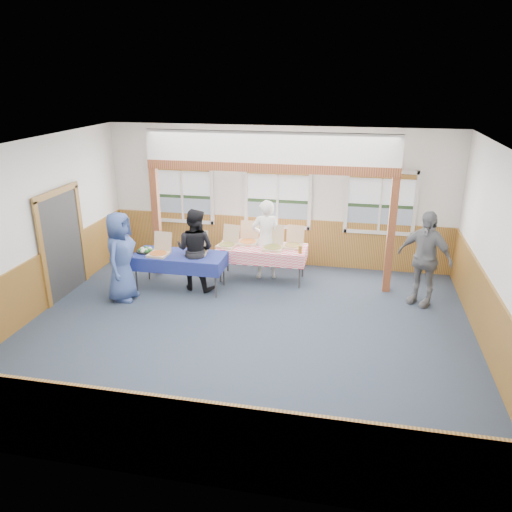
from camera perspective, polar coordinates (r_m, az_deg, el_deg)
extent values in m
plane|color=#24303B|center=(8.89, -1.25, -8.61)|extent=(8.00, 8.00, 0.00)
plane|color=white|center=(7.87, -1.43, 12.27)|extent=(8.00, 8.00, 0.00)
plane|color=silver|center=(11.55, 2.52, 6.75)|extent=(8.00, 0.00, 8.00)
plane|color=silver|center=(5.20, -10.03, -11.28)|extent=(8.00, 0.00, 8.00)
plane|color=silver|center=(9.89, -24.59, 2.58)|extent=(0.00, 8.00, 8.00)
plane|color=silver|center=(8.37, 26.46, -0.72)|extent=(0.00, 8.00, 8.00)
cube|color=brown|center=(11.81, 2.43, 1.77)|extent=(7.98, 0.05, 1.10)
cube|color=brown|center=(5.83, -9.27, -20.00)|extent=(7.98, 0.05, 1.10)
cube|color=brown|center=(10.21, -23.63, -3.04)|extent=(0.05, 6.98, 1.10)
cube|color=brown|center=(8.76, 25.24, -7.14)|extent=(0.05, 6.98, 1.10)
cube|color=#303030|center=(10.73, -21.28, 1.24)|extent=(0.06, 1.30, 2.10)
cube|color=silver|center=(12.23, -8.30, 3.98)|extent=(1.52, 0.05, 0.08)
cube|color=silver|center=(11.92, -8.64, 10.36)|extent=(1.52, 0.05, 0.08)
cube|color=silver|center=(12.32, -11.74, 7.21)|extent=(0.08, 0.05, 1.46)
cube|color=silver|center=(11.83, -5.06, 7.02)|extent=(0.08, 0.05, 1.46)
cube|color=silver|center=(12.05, -8.47, 7.13)|extent=(0.05, 0.05, 1.30)
cube|color=slate|center=(12.18, -8.31, 5.38)|extent=(1.40, 0.02, 0.52)
cube|color=#1F371B|center=(12.11, -8.38, 6.75)|extent=(1.40, 0.02, 0.08)
cube|color=silver|center=(12.03, -8.48, 8.56)|extent=(1.40, 0.02, 0.70)
cube|color=brown|center=(11.92, -8.65, 9.87)|extent=(1.40, 0.07, 0.10)
cube|color=silver|center=(11.67, 2.42, 3.39)|extent=(1.52, 0.05, 0.08)
cube|color=silver|center=(11.35, 2.53, 10.07)|extent=(1.52, 0.05, 0.08)
cube|color=silver|center=(11.62, -1.15, 6.86)|extent=(0.08, 0.05, 1.46)
cube|color=silver|center=(11.40, 6.17, 6.48)|extent=(0.08, 0.05, 1.46)
cube|color=silver|center=(11.49, 2.47, 6.68)|extent=(0.05, 0.05, 1.30)
cube|color=slate|center=(11.62, 2.48, 4.86)|extent=(1.40, 0.02, 0.52)
cube|color=#1F371B|center=(11.55, 2.50, 6.29)|extent=(1.40, 0.02, 0.08)
cube|color=silver|center=(11.46, 2.53, 8.18)|extent=(1.40, 0.02, 0.70)
cube|color=brown|center=(11.35, 2.50, 9.56)|extent=(1.40, 0.07, 0.10)
cube|color=silver|center=(11.55, 13.77, 2.64)|extent=(1.52, 0.05, 0.08)
cube|color=silver|center=(11.23, 14.36, 9.36)|extent=(1.52, 0.05, 0.08)
cube|color=silver|center=(11.36, 10.31, 6.22)|extent=(0.08, 0.05, 1.46)
cube|color=silver|center=(11.43, 17.77, 5.66)|extent=(0.08, 0.05, 1.46)
cube|color=silver|center=(11.37, 14.06, 5.95)|extent=(0.05, 0.05, 1.30)
cube|color=slate|center=(11.51, 13.89, 4.12)|extent=(1.40, 0.02, 0.52)
cube|color=#1F371B|center=(11.43, 14.01, 5.56)|extent=(1.40, 0.02, 0.08)
cube|color=silver|center=(11.34, 14.18, 7.46)|extent=(1.40, 0.02, 0.70)
cube|color=brown|center=(11.23, 14.31, 8.84)|extent=(1.40, 0.07, 0.10)
cube|color=#5D2814|center=(11.20, -11.27, 3.83)|extent=(0.15, 0.15, 2.40)
cube|color=#5D2814|center=(10.39, 15.16, 2.22)|extent=(0.15, 0.15, 2.40)
cube|color=#5D2814|center=(10.21, 1.52, 10.08)|extent=(5.15, 0.18, 0.18)
cylinder|color=#303030|center=(10.61, -13.53, -2.07)|extent=(0.04, 0.04, 0.73)
cylinder|color=#303030|center=(11.15, -12.19, -0.85)|extent=(0.04, 0.04, 0.73)
cylinder|color=#303030|center=(10.04, -4.65, -2.85)|extent=(0.04, 0.04, 0.73)
cylinder|color=#303030|center=(10.60, -3.71, -1.53)|extent=(0.04, 0.04, 0.73)
cube|color=#303030|center=(10.43, -8.72, 0.08)|extent=(1.97, 1.34, 0.03)
cube|color=navy|center=(10.43, -8.73, 0.18)|extent=(2.05, 1.41, 0.01)
cube|color=navy|center=(10.12, -9.46, -1.37)|extent=(1.77, 0.65, 0.28)
cube|color=navy|center=(10.84, -7.96, 0.19)|extent=(1.77, 0.65, 0.28)
cylinder|color=#303030|center=(10.78, -4.12, -1.16)|extent=(0.04, 0.04, 0.73)
cylinder|color=#303030|center=(11.37, -3.26, 0.01)|extent=(0.04, 0.04, 0.73)
cylinder|color=#303030|center=(10.48, 5.00, -1.84)|extent=(0.04, 0.04, 0.73)
cylinder|color=#303030|center=(11.08, 5.39, -0.61)|extent=(0.04, 0.04, 0.73)
cube|color=#303030|center=(10.76, 0.71, 0.95)|extent=(1.99, 1.37, 0.03)
cube|color=red|center=(10.76, 0.71, 1.05)|extent=(2.07, 1.44, 0.01)
cube|color=red|center=(10.42, 0.28, -0.43)|extent=(1.78, 0.68, 0.28)
cube|color=red|center=(11.19, 1.10, 1.04)|extent=(1.78, 0.68, 0.28)
cube|color=#CFB38A|center=(10.43, -11.08, 0.18)|extent=(0.42, 0.42, 0.04)
cylinder|color=orange|center=(10.42, -11.09, 0.33)|extent=(0.37, 0.37, 0.01)
cube|color=#CFB38A|center=(10.56, -10.60, 1.69)|extent=(0.40, 0.12, 0.38)
cube|color=#CFB38A|center=(10.42, -6.70, 0.40)|extent=(0.43, 0.43, 0.04)
cylinder|color=#C1BA59|center=(10.41, -6.71, 0.55)|extent=(0.38, 0.38, 0.01)
cube|color=#CFB38A|center=(10.56, -6.52, 1.90)|extent=(0.39, 0.14, 0.38)
cube|color=#CFB38A|center=(10.78, -3.35, 1.20)|extent=(0.45, 0.45, 0.04)
cylinder|color=#BB773A|center=(10.77, -3.35, 1.34)|extent=(0.40, 0.40, 0.01)
cube|color=#CFB38A|center=(10.91, -2.84, 2.60)|extent=(0.39, 0.17, 0.38)
cube|color=#CFB38A|center=(10.95, -0.94, 1.55)|extent=(0.42, 0.42, 0.05)
cylinder|color=orange|center=(10.94, -0.94, 1.70)|extent=(0.37, 0.37, 0.01)
cube|color=#CFB38A|center=(11.11, -0.73, 3.03)|extent=(0.41, 0.11, 0.40)
cube|color=#CFB38A|center=(10.59, 1.92, 0.89)|extent=(0.43, 0.43, 0.05)
cylinder|color=#BB773A|center=(10.58, 1.92, 1.05)|extent=(0.37, 0.37, 0.01)
cube|color=#CFB38A|center=(10.76, 2.11, 2.46)|extent=(0.42, 0.11, 0.41)
cube|color=#CFB38A|center=(10.75, 4.22, 1.12)|extent=(0.42, 0.42, 0.04)
cylinder|color=#C1BA59|center=(10.74, 4.22, 1.26)|extent=(0.37, 0.37, 0.01)
cube|color=#CFB38A|center=(10.90, 4.53, 2.54)|extent=(0.39, 0.13, 0.38)
cylinder|color=black|center=(10.70, -12.51, 0.55)|extent=(0.38, 0.38, 0.03)
cylinder|color=white|center=(10.69, -12.52, 0.67)|extent=(0.08, 0.08, 0.04)
sphere|color=#2C712B|center=(10.65, -12.02, 0.66)|extent=(0.08, 0.08, 0.08)
sphere|color=beige|center=(10.73, -12.04, 0.82)|extent=(0.08, 0.08, 0.08)
sphere|color=#2C712B|center=(10.78, -12.43, 0.88)|extent=(0.08, 0.08, 0.08)
sphere|color=beige|center=(10.76, -12.89, 0.81)|extent=(0.08, 0.08, 0.08)
sphere|color=#2C712B|center=(10.68, -13.08, 0.65)|extent=(0.08, 0.08, 0.08)
sphere|color=beige|center=(10.61, -12.86, 0.53)|extent=(0.08, 0.08, 0.08)
sphere|color=#2C712B|center=(10.59, -12.38, 0.53)|extent=(0.08, 0.08, 0.08)
cylinder|color=#896216|center=(10.38, 5.06, 0.71)|extent=(0.07, 0.07, 0.15)
imported|color=white|center=(10.83, 1.13, 1.90)|extent=(0.73, 0.58, 1.76)
imported|color=black|center=(10.35, -6.98, 0.75)|extent=(0.93, 0.78, 1.72)
imported|color=#344984|center=(10.12, -15.20, -0.06)|extent=(0.58, 0.88, 1.80)
imported|color=slate|center=(10.10, 18.68, -0.25)|extent=(1.18, 0.97, 1.88)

